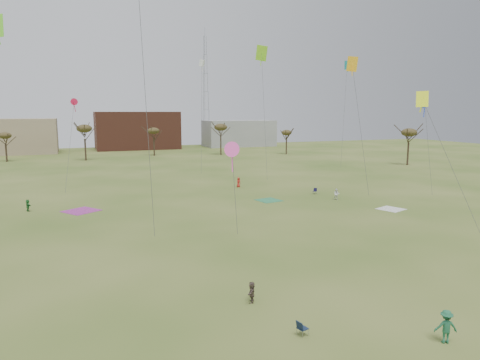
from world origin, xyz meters
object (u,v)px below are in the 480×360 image
object	(u,v)px
camp_chair_right	(315,192)
radio_tower	(205,91)
camp_chair_center	(302,331)
flyer_near_center	(446,327)

from	to	relation	value
camp_chair_right	radio_tower	world-z (taller)	radio_tower
camp_chair_right	radio_tower	size ratio (longest dim) A/B	0.02
radio_tower	camp_chair_center	bearing A→B (deg)	-104.32
flyer_near_center	camp_chair_center	xyz separation A→B (m)	(-6.65, 3.31, -0.64)
flyer_near_center	radio_tower	world-z (taller)	radio_tower
flyer_near_center	camp_chair_right	world-z (taller)	flyer_near_center
camp_chair_center	radio_tower	bearing A→B (deg)	-28.71
camp_chair_center	camp_chair_right	distance (m)	42.08
radio_tower	flyer_near_center	bearing A→B (deg)	-101.31
camp_chair_center	flyer_near_center	bearing A→B (deg)	-130.85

